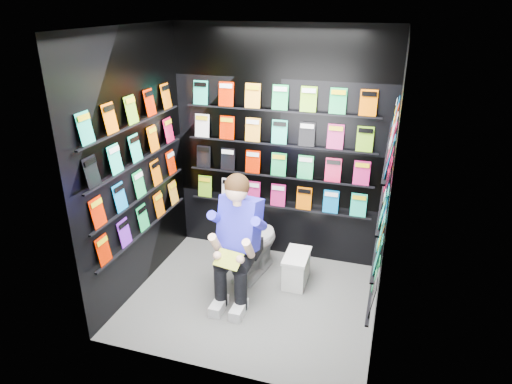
% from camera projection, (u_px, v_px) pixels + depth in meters
% --- Properties ---
extents(floor, '(2.40, 2.40, 0.00)m').
position_uv_depth(floor, '(252.00, 299.00, 4.62)').
color(floor, '#5F5F5D').
rests_on(floor, ground).
extents(ceiling, '(2.40, 2.40, 0.00)m').
position_uv_depth(ceiling, '(251.00, 27.00, 3.60)').
color(ceiling, white).
rests_on(ceiling, floor).
extents(wall_back, '(2.40, 0.04, 2.60)m').
position_uv_depth(wall_back, '(280.00, 148.00, 4.99)').
color(wall_back, black).
rests_on(wall_back, floor).
extents(wall_front, '(2.40, 0.04, 2.60)m').
position_uv_depth(wall_front, '(208.00, 229.00, 3.23)').
color(wall_front, black).
rests_on(wall_front, floor).
extents(wall_left, '(0.04, 2.00, 2.60)m').
position_uv_depth(wall_left, '(135.00, 167.00, 4.44)').
color(wall_left, black).
rests_on(wall_left, floor).
extents(wall_right, '(0.04, 2.00, 2.60)m').
position_uv_depth(wall_right, '(389.00, 196.00, 3.78)').
color(wall_right, black).
rests_on(wall_right, floor).
extents(comics_back, '(2.10, 0.06, 1.37)m').
position_uv_depth(comics_back, '(279.00, 148.00, 4.96)').
color(comics_back, orange).
rests_on(comics_back, wall_back).
extents(comics_left, '(0.06, 1.70, 1.37)m').
position_uv_depth(comics_left, '(137.00, 166.00, 4.43)').
color(comics_left, orange).
rests_on(comics_left, wall_left).
extents(comics_right, '(0.06, 1.70, 1.37)m').
position_uv_depth(comics_right, '(386.00, 195.00, 3.78)').
color(comics_right, orange).
rests_on(comics_right, wall_right).
extents(toilet, '(0.54, 0.81, 0.73)m').
position_uv_depth(toilet, '(252.00, 243.00, 4.95)').
color(toilet, white).
rests_on(toilet, floor).
extents(longbox, '(0.23, 0.42, 0.31)m').
position_uv_depth(longbox, '(296.00, 270.00, 4.84)').
color(longbox, silver).
rests_on(longbox, floor).
extents(longbox_lid, '(0.25, 0.44, 0.03)m').
position_uv_depth(longbox_lid, '(297.00, 256.00, 4.77)').
color(longbox_lid, silver).
rests_on(longbox_lid, longbox).
extents(reader, '(0.67, 0.87, 1.45)m').
position_uv_depth(reader, '(240.00, 224.00, 4.45)').
color(reader, '#221EBF').
rests_on(reader, toilet).
extents(held_comic, '(0.28, 0.20, 0.11)m').
position_uv_depth(held_comic, '(228.00, 259.00, 4.22)').
color(held_comic, green).
rests_on(held_comic, reader).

